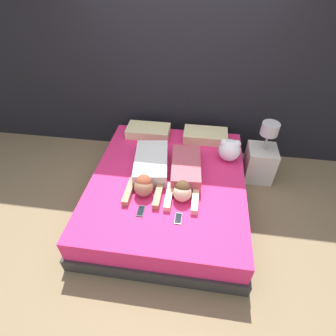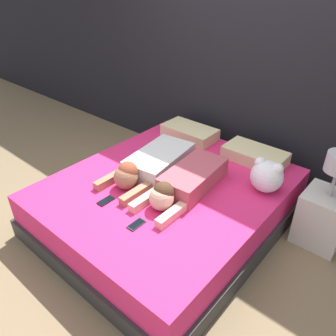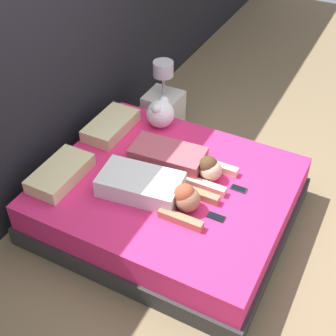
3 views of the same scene
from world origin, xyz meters
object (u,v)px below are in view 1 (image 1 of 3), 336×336
(pillow_head_right, at_px, (205,136))
(plush_toy, at_px, (229,150))
(bed, at_px, (168,191))
(cell_phone_left, at_px, (141,211))
(person_left, at_px, (149,169))
(person_right, at_px, (185,174))
(pillow_head_left, at_px, (148,131))
(nightstand, at_px, (260,160))
(cell_phone_right, at_px, (178,219))

(pillow_head_right, height_order, plush_toy, plush_toy)
(bed, relative_size, cell_phone_left, 14.82)
(bed, xyz_separation_m, person_left, (-0.22, 0.02, 0.32))
(person_right, distance_m, cell_phone_left, 0.67)
(pillow_head_left, bearing_deg, cell_phone_left, -81.95)
(pillow_head_left, height_order, plush_toy, plush_toy)
(pillow_head_left, relative_size, nightstand, 0.68)
(pillow_head_left, relative_size, person_left, 0.59)
(pillow_head_right, xyz_separation_m, plush_toy, (0.30, -0.39, 0.08))
(person_right, xyz_separation_m, plush_toy, (0.51, 0.47, 0.06))
(bed, bearing_deg, plush_toy, 32.70)
(cell_phone_left, distance_m, nightstand, 1.84)
(pillow_head_right, relative_size, plush_toy, 2.05)
(pillow_head_right, height_order, person_right, person_right)
(person_left, distance_m, plush_toy, 1.03)
(pillow_head_right, height_order, cell_phone_right, pillow_head_right)
(cell_phone_left, bearing_deg, pillow_head_left, 98.05)
(person_right, bearing_deg, cell_phone_left, -127.61)
(pillow_head_right, xyz_separation_m, person_right, (-0.20, -0.86, 0.03))
(bed, height_order, pillow_head_right, pillow_head_right)
(plush_toy, distance_m, nightstand, 0.59)
(pillow_head_left, height_order, cell_phone_right, pillow_head_left)
(nightstand, bearing_deg, pillow_head_left, 173.69)
(nightstand, bearing_deg, person_right, -144.93)
(pillow_head_right, relative_size, cell_phone_left, 4.15)
(person_right, height_order, plush_toy, plush_toy)
(pillow_head_left, relative_size, cell_phone_left, 4.15)
(person_left, relative_size, cell_phone_right, 7.03)
(bed, xyz_separation_m, nightstand, (1.18, 0.67, 0.08))
(pillow_head_right, relative_size, person_right, 0.62)
(pillow_head_right, bearing_deg, pillow_head_left, 180.00)
(pillow_head_left, height_order, cell_phone_left, pillow_head_left)
(person_left, xyz_separation_m, cell_phone_left, (0.02, -0.56, -0.08))
(pillow_head_right, bearing_deg, person_left, -127.14)
(pillow_head_right, xyz_separation_m, cell_phone_left, (-0.61, -1.39, -0.06))
(cell_phone_left, relative_size, cell_phone_right, 1.00)
(pillow_head_right, xyz_separation_m, nightstand, (0.77, -0.17, -0.21))
(bed, relative_size, person_left, 2.11)
(pillow_head_left, height_order, person_left, person_left)
(pillow_head_right, bearing_deg, bed, -115.52)
(cell_phone_left, bearing_deg, pillow_head_right, 66.25)
(plush_toy, bearing_deg, bed, -147.30)
(pillow_head_right, bearing_deg, person_right, -103.39)
(cell_phone_left, bearing_deg, nightstand, 41.24)
(person_right, height_order, cell_phone_left, person_right)
(person_right, bearing_deg, pillow_head_right, 76.61)
(bed, xyz_separation_m, person_right, (0.20, -0.02, 0.32))
(cell_phone_right, height_order, plush_toy, plush_toy)
(pillow_head_right, xyz_separation_m, person_left, (-0.63, -0.83, 0.03))
(bed, height_order, person_right, person_right)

